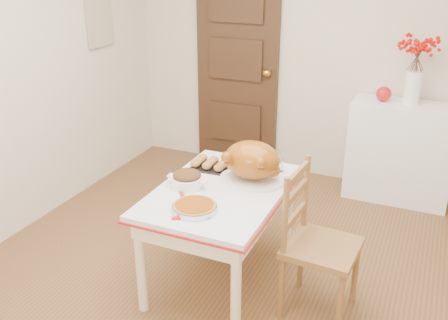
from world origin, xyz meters
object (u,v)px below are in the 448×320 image
at_px(pumpkin_pie, 194,206).
at_px(chair_oak, 322,244).
at_px(sideboard, 400,152).
at_px(kitchen_table, 221,235).
at_px(turkey_platter, 252,162).

bearing_deg(pumpkin_pie, chair_oak, 21.53).
bearing_deg(sideboard, kitchen_table, -118.34).
xyz_separation_m(sideboard, chair_oak, (-0.26, -1.80, 0.03)).
xyz_separation_m(sideboard, turkey_platter, (-0.81, -1.57, 0.38)).
bearing_deg(turkey_platter, sideboard, 58.46).
height_order(sideboard, chair_oak, chair_oak).
distance_m(kitchen_table, pumpkin_pie, 0.49).
height_order(chair_oak, turkey_platter, turkey_platter).
bearing_deg(kitchen_table, turkey_platter, 53.18).
xyz_separation_m(chair_oak, turkey_platter, (-0.55, 0.23, 0.35)).
height_order(turkey_platter, pumpkin_pie, turkey_platter).
relative_size(sideboard, pumpkin_pie, 3.30).
bearing_deg(kitchen_table, sideboard, 61.66).
xyz_separation_m(kitchen_table, turkey_platter, (0.14, 0.19, 0.48)).
distance_m(sideboard, pumpkin_pie, 2.31).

